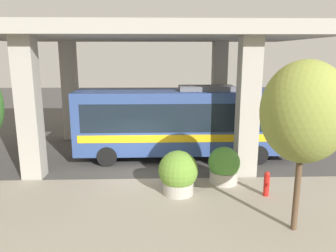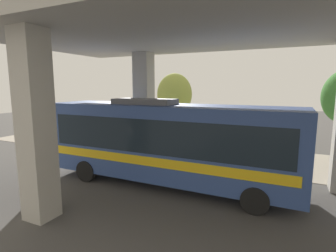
# 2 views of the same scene
# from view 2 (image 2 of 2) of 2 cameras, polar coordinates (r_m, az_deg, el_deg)

# --- Properties ---
(ground_plane) EXTENTS (80.00, 80.00, 0.00)m
(ground_plane) POSITION_cam_2_polar(r_m,az_deg,el_deg) (14.28, 13.31, -9.71)
(ground_plane) COLOR #474442
(ground_plane) RESTS_ON ground
(sidewalk_strip) EXTENTS (6.00, 40.00, 0.02)m
(sidewalk_strip) POSITION_cam_2_polar(r_m,az_deg,el_deg) (17.10, 15.39, -6.66)
(sidewalk_strip) COLOR gray
(sidewalk_strip) RESTS_ON ground
(overpass) EXTENTS (9.40, 17.67, 6.86)m
(overpass) POSITION_cam_2_polar(r_m,az_deg,el_deg) (9.79, 9.56, 17.55)
(overpass) COLOR #ADA89E
(overpass) RESTS_ON ground
(bus) EXTENTS (2.65, 11.25, 3.88)m
(bus) POSITION_cam_2_polar(r_m,az_deg,el_deg) (11.62, -0.18, -2.99)
(bus) COLOR #334C8C
(bus) RESTS_ON ground
(fire_hydrant) EXTENTS (0.46, 0.22, 1.02)m
(fire_hydrant) POSITION_cam_2_polar(r_m,az_deg,el_deg) (17.52, -1.74, -4.28)
(fire_hydrant) COLOR red
(fire_hydrant) RESTS_ON ground
(planter_front) EXTENTS (1.37, 1.37, 1.62)m
(planter_front) POSITION_cam_2_polar(r_m,az_deg,el_deg) (15.64, 0.59, -4.90)
(planter_front) COLOR #ADA89E
(planter_front) RESTS_ON ground
(planter_middle) EXTENTS (1.57, 1.57, 1.78)m
(planter_middle) POSITION_cam_2_polar(r_m,az_deg,el_deg) (15.89, 8.93, -4.45)
(planter_middle) COLOR #ADA89E
(planter_middle) RESTS_ON ground
(street_tree_far) EXTENTS (2.56, 2.56, 5.38)m
(street_tree_far) POSITION_cam_2_polar(r_m,az_deg,el_deg) (19.40, 1.43, 6.87)
(street_tree_far) COLOR brown
(street_tree_far) RESTS_ON ground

